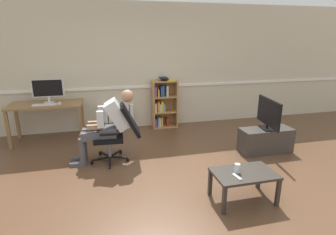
{
  "coord_description": "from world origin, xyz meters",
  "views": [
    {
      "loc": [
        -0.87,
        -3.29,
        1.97
      ],
      "look_at": [
        0.15,
        0.85,
        0.7
      ],
      "focal_mm": 28.68,
      "sensor_mm": 36.0,
      "label": 1
    }
  ],
  "objects_px": {
    "keyboard": "(45,105)",
    "office_chair": "(118,131)",
    "drinking_glass": "(237,168)",
    "imac_monitor": "(48,89)",
    "computer_mouse": "(60,103)",
    "person_seated": "(107,124)",
    "radiator": "(117,117)",
    "spare_remote": "(237,177)",
    "computer_desk": "(46,109)",
    "coffee_table": "(244,176)",
    "tv_screen": "(269,113)",
    "bookshelf": "(163,104)",
    "tv_stand": "(266,140)"
  },
  "relations": [
    {
      "from": "tv_stand",
      "to": "spare_remote",
      "type": "relative_size",
      "value": 6.16
    },
    {
      "from": "coffee_table",
      "to": "imac_monitor",
      "type": "bearing_deg",
      "value": 132.73
    },
    {
      "from": "spare_remote",
      "to": "computer_desk",
      "type": "bearing_deg",
      "value": -57.17
    },
    {
      "from": "imac_monitor",
      "to": "office_chair",
      "type": "distance_m",
      "value": 1.88
    },
    {
      "from": "computer_mouse",
      "to": "radiator",
      "type": "height_order",
      "value": "computer_mouse"
    },
    {
      "from": "imac_monitor",
      "to": "computer_mouse",
      "type": "height_order",
      "value": "imac_monitor"
    },
    {
      "from": "office_chair",
      "to": "person_seated",
      "type": "bearing_deg",
      "value": -90.0
    },
    {
      "from": "coffee_table",
      "to": "tv_screen",
      "type": "bearing_deg",
      "value": 47.94
    },
    {
      "from": "imac_monitor",
      "to": "bookshelf",
      "type": "height_order",
      "value": "imac_monitor"
    },
    {
      "from": "tv_screen",
      "to": "radiator",
      "type": "bearing_deg",
      "value": 60.75
    },
    {
      "from": "keyboard",
      "to": "tv_screen",
      "type": "xyz_separation_m",
      "value": [
        3.84,
        -1.39,
        -0.05
      ]
    },
    {
      "from": "keyboard",
      "to": "office_chair",
      "type": "relative_size",
      "value": 0.45
    },
    {
      "from": "computer_mouse",
      "to": "tv_screen",
      "type": "height_order",
      "value": "tv_screen"
    },
    {
      "from": "imac_monitor",
      "to": "coffee_table",
      "type": "bearing_deg",
      "value": -47.27
    },
    {
      "from": "keyboard",
      "to": "radiator",
      "type": "distance_m",
      "value": 1.53
    },
    {
      "from": "person_seated",
      "to": "spare_remote",
      "type": "xyz_separation_m",
      "value": [
        1.44,
        -1.65,
        -0.25
      ]
    },
    {
      "from": "office_chair",
      "to": "drinking_glass",
      "type": "xyz_separation_m",
      "value": [
        1.33,
        -1.53,
        -0.08
      ]
    },
    {
      "from": "drinking_glass",
      "to": "bookshelf",
      "type": "bearing_deg",
      "value": 94.37
    },
    {
      "from": "imac_monitor",
      "to": "spare_remote",
      "type": "bearing_deg",
      "value": -49.87
    },
    {
      "from": "office_chair",
      "to": "tv_stand",
      "type": "height_order",
      "value": "office_chair"
    },
    {
      "from": "coffee_table",
      "to": "radiator",
      "type": "bearing_deg",
      "value": 113.08
    },
    {
      "from": "keyboard",
      "to": "imac_monitor",
      "type": "bearing_deg",
      "value": 76.79
    },
    {
      "from": "computer_mouse",
      "to": "drinking_glass",
      "type": "height_order",
      "value": "computer_mouse"
    },
    {
      "from": "coffee_table",
      "to": "spare_remote",
      "type": "bearing_deg",
      "value": -147.03
    },
    {
      "from": "person_seated",
      "to": "radiator",
      "type": "bearing_deg",
      "value": 174.97
    },
    {
      "from": "computer_mouse",
      "to": "radiator",
      "type": "xyz_separation_m",
      "value": [
        1.08,
        0.51,
        -0.5
      ]
    },
    {
      "from": "bookshelf",
      "to": "coffee_table",
      "type": "bearing_deg",
      "value": -84.01
    },
    {
      "from": "radiator",
      "to": "coffee_table",
      "type": "relative_size",
      "value": 0.96
    },
    {
      "from": "bookshelf",
      "to": "coffee_table",
      "type": "relative_size",
      "value": 1.49
    },
    {
      "from": "computer_desk",
      "to": "tv_screen",
      "type": "distance_m",
      "value": 4.14
    },
    {
      "from": "spare_remote",
      "to": "office_chair",
      "type": "bearing_deg",
      "value": -61.07
    },
    {
      "from": "tv_stand",
      "to": "drinking_glass",
      "type": "xyz_separation_m",
      "value": [
        -1.23,
        -1.24,
        0.22
      ]
    },
    {
      "from": "imac_monitor",
      "to": "computer_mouse",
      "type": "distance_m",
      "value": 0.38
    },
    {
      "from": "person_seated",
      "to": "tv_screen",
      "type": "xyz_separation_m",
      "value": [
        2.73,
        -0.29,
        0.07
      ]
    },
    {
      "from": "computer_desk",
      "to": "coffee_table",
      "type": "relative_size",
      "value": 1.75
    },
    {
      "from": "computer_desk",
      "to": "spare_remote",
      "type": "relative_size",
      "value": 8.96
    },
    {
      "from": "computer_mouse",
      "to": "coffee_table",
      "type": "relative_size",
      "value": 0.13
    },
    {
      "from": "spare_remote",
      "to": "person_seated",
      "type": "bearing_deg",
      "value": -57.62
    },
    {
      "from": "spare_remote",
      "to": "radiator",
      "type": "bearing_deg",
      "value": -78.51
    },
    {
      "from": "radiator",
      "to": "tv_stand",
      "type": "distance_m",
      "value": 3.15
    },
    {
      "from": "computer_desk",
      "to": "tv_screen",
      "type": "xyz_separation_m",
      "value": [
        3.85,
        -1.53,
        0.06
      ]
    },
    {
      "from": "computer_desk",
      "to": "drinking_glass",
      "type": "bearing_deg",
      "value": -46.61
    },
    {
      "from": "bookshelf",
      "to": "drinking_glass",
      "type": "bearing_deg",
      "value": -85.63
    },
    {
      "from": "bookshelf",
      "to": "computer_mouse",
      "type": "bearing_deg",
      "value": -169.08
    },
    {
      "from": "radiator",
      "to": "imac_monitor",
      "type": "bearing_deg",
      "value": -166.42
    },
    {
      "from": "keyboard",
      "to": "bookshelf",
      "type": "bearing_deg",
      "value": 10.21
    },
    {
      "from": "computer_mouse",
      "to": "bookshelf",
      "type": "distance_m",
      "value": 2.17
    },
    {
      "from": "office_chair",
      "to": "tv_screen",
      "type": "xyz_separation_m",
      "value": [
        2.56,
        -0.28,
        0.19
      ]
    },
    {
      "from": "imac_monitor",
      "to": "drinking_glass",
      "type": "distance_m",
      "value": 3.87
    },
    {
      "from": "bookshelf",
      "to": "coffee_table",
      "type": "height_order",
      "value": "bookshelf"
    }
  ]
}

